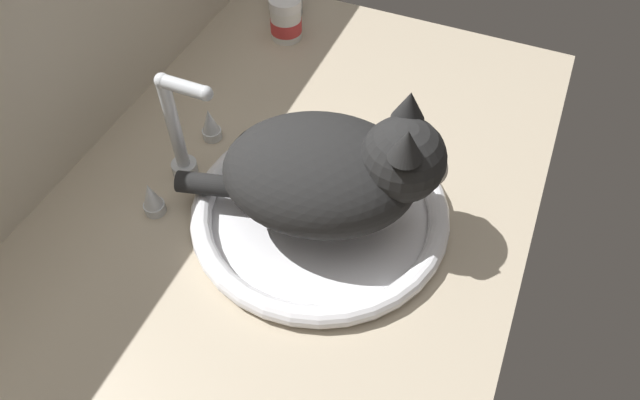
{
  "coord_description": "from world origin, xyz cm",
  "views": [
    {
      "loc": [
        -43.29,
        -26.18,
        71.89
      ],
      "look_at": [
        5.97,
        -5.27,
        7.0
      ],
      "focal_mm": 32.87,
      "sensor_mm": 36.0,
      "label": 1
    }
  ],
  "objects_px": {
    "sink_basin": "(320,211)",
    "pill_bottle": "(286,20)",
    "faucet": "(181,140)",
    "cat": "(337,171)"
  },
  "relations": [
    {
      "from": "cat",
      "to": "pill_bottle",
      "type": "xyz_separation_m",
      "value": [
        0.38,
        0.26,
        -0.07
      ]
    },
    {
      "from": "sink_basin",
      "to": "cat",
      "type": "distance_m",
      "value": 0.09
    },
    {
      "from": "faucet",
      "to": "cat",
      "type": "bearing_deg",
      "value": -88.62
    },
    {
      "from": "sink_basin",
      "to": "faucet",
      "type": "height_order",
      "value": "faucet"
    },
    {
      "from": "sink_basin",
      "to": "pill_bottle",
      "type": "relative_size",
      "value": 4.52
    },
    {
      "from": "sink_basin",
      "to": "cat",
      "type": "xyz_separation_m",
      "value": [
        0.01,
        -0.02,
        0.09
      ]
    },
    {
      "from": "pill_bottle",
      "to": "sink_basin",
      "type": "bearing_deg",
      "value": -148.69
    },
    {
      "from": "sink_basin",
      "to": "pill_bottle",
      "type": "xyz_separation_m",
      "value": [
        0.39,
        0.24,
        0.03
      ]
    },
    {
      "from": "faucet",
      "to": "pill_bottle",
      "type": "xyz_separation_m",
      "value": [
        0.39,
        0.01,
        -0.04
      ]
    },
    {
      "from": "faucet",
      "to": "cat",
      "type": "height_order",
      "value": "cat"
    }
  ]
}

